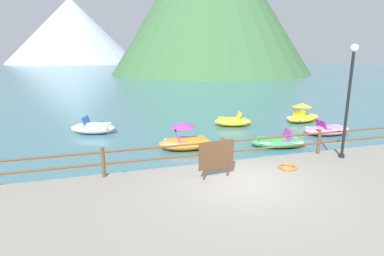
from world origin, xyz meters
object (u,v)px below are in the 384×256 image
(pedal_boat_1, at_px, (185,141))
(pedal_boat_2, at_px, (93,128))
(pedal_boat_4, at_px, (302,116))
(pedal_boat_0, at_px, (327,130))
(pedal_boat_3, at_px, (278,142))
(sign_board, at_px, (216,155))
(life_ring, at_px, (288,167))
(pedal_boat_5, at_px, (233,121))
(lamp_post, at_px, (349,91))

(pedal_boat_1, relative_size, pedal_boat_2, 0.95)
(pedal_boat_1, relative_size, pedal_boat_4, 0.96)
(pedal_boat_0, distance_m, pedal_boat_3, 3.89)
(sign_board, distance_m, pedal_boat_0, 9.34)
(life_ring, relative_size, pedal_boat_5, 0.25)
(pedal_boat_3, bearing_deg, lamp_post, -74.93)
(pedal_boat_1, bearing_deg, pedal_boat_0, 2.49)
(pedal_boat_4, bearing_deg, pedal_boat_3, -135.71)
(lamp_post, height_order, life_ring, lamp_post)
(pedal_boat_4, height_order, pedal_boat_5, pedal_boat_4)
(pedal_boat_0, height_order, pedal_boat_4, pedal_boat_4)
(pedal_boat_4, xyz_separation_m, pedal_boat_5, (-4.64, 0.23, -0.11))
(sign_board, relative_size, pedal_boat_4, 0.46)
(life_ring, height_order, pedal_boat_4, pedal_boat_4)
(pedal_boat_1, bearing_deg, sign_board, -93.02)
(pedal_boat_0, distance_m, pedal_boat_4, 3.19)
(pedal_boat_5, bearing_deg, pedal_boat_1, -136.98)
(sign_board, bearing_deg, pedal_boat_5, 62.45)
(pedal_boat_2, distance_m, pedal_boat_5, 7.86)
(life_ring, height_order, pedal_boat_2, pedal_boat_2)
(sign_board, relative_size, pedal_boat_2, 0.46)
(lamp_post, relative_size, life_ring, 6.67)
(sign_board, relative_size, pedal_boat_1, 0.48)
(pedal_boat_3, bearing_deg, pedal_boat_5, 92.53)
(pedal_boat_0, bearing_deg, pedal_boat_1, -177.51)
(pedal_boat_2, xyz_separation_m, pedal_boat_3, (8.04, -5.06, -0.06))
(pedal_boat_1, xyz_separation_m, pedal_boat_2, (-3.91, 4.17, -0.10))
(pedal_boat_4, bearing_deg, sign_board, -138.66)
(sign_board, distance_m, pedal_boat_5, 9.03)
(pedal_boat_2, bearing_deg, pedal_boat_0, -18.08)
(life_ring, bearing_deg, pedal_boat_4, 51.06)
(pedal_boat_2, height_order, pedal_boat_4, pedal_boat_4)
(pedal_boat_2, xyz_separation_m, pedal_boat_4, (12.48, -0.73, 0.07))
(pedal_boat_2, bearing_deg, sign_board, -66.51)
(life_ring, bearing_deg, pedal_boat_1, 119.26)
(life_ring, height_order, pedal_boat_3, pedal_boat_3)
(pedal_boat_0, relative_size, pedal_boat_3, 0.95)
(sign_board, distance_m, pedal_boat_1, 4.37)
(pedal_boat_2, bearing_deg, lamp_post, -42.21)
(lamp_post, xyz_separation_m, sign_board, (-5.16, -0.46, -1.72))
(lamp_post, height_order, pedal_boat_2, lamp_post)
(pedal_boat_1, xyz_separation_m, pedal_boat_5, (3.93, 3.67, -0.14))
(life_ring, distance_m, pedal_boat_3, 3.78)
(life_ring, bearing_deg, pedal_boat_5, 78.83)
(sign_board, relative_size, pedal_boat_0, 0.46)
(sign_board, distance_m, pedal_boat_4, 11.74)
(lamp_post, xyz_separation_m, pedal_boat_2, (-8.84, 8.02, -2.54))
(pedal_boat_3, bearing_deg, pedal_boat_2, 147.81)
(pedal_boat_2, bearing_deg, life_ring, -53.23)
(lamp_post, distance_m, life_ring, 3.53)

